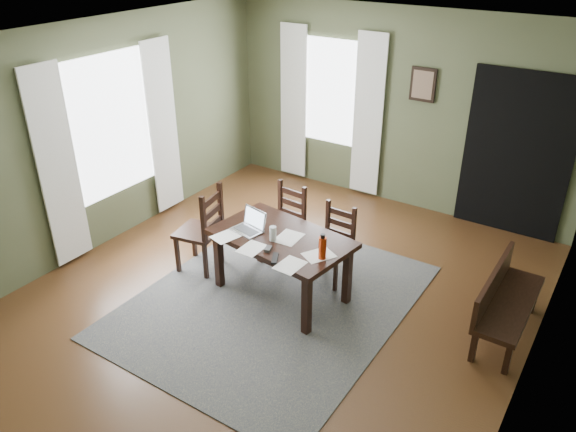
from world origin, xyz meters
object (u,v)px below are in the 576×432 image
Objects in this scene: dining_table at (281,243)px; laptop at (250,225)px; chair_end at (202,230)px; chair_back_right at (334,245)px; chair_back_left at (285,225)px; bench at (504,298)px; water_bottle at (322,247)px.

dining_table is 4.21× the size of laptop.
chair_back_right is at bearing 104.22° from chair_end.
laptop reaches higher than chair_back_right.
chair_back_left is at bearing 128.40° from dining_table.
chair_end is at bearing -129.29° from chair_back_left.
bench is (2.15, 0.62, -0.22)m from dining_table.
chair_back_left is (0.67, 0.70, -0.05)m from chair_end.
dining_table is 0.63m from water_bottle.
dining_table is 5.77× the size of water_bottle.
chair_end reaches higher than chair_back_left.
bench is at bearing 24.01° from dining_table.
chair_back_left reaches higher than dining_table.
chair_end is 1.65m from water_bottle.
chair_back_left is 2.52m from bench.
water_bottle is (0.92, -0.09, 0.07)m from laptop.
dining_table is at bearing -54.92° from chair_back_left.
dining_table is 0.38m from laptop.
chair_end is 2.84× the size of laptop.
laptop is at bearing -83.60° from chair_back_left.
bench is at bearing 91.25° from chair_end.
dining_table is 1.65× the size of chair_back_left.
laptop is at bearing -134.00° from chair_back_right.
water_bottle is at bearing 115.87° from bench.
water_bottle reaches higher than dining_table.
chair_back_right is 0.71× the size of bench.
chair_back_right is at bearing 68.94° from dining_table.
laptop is at bearing 174.62° from water_bottle.
laptop is at bearing -162.15° from dining_table.
water_bottle is (1.61, -0.09, 0.34)m from chair_end.
bench is 1.80m from water_bottle.
water_bottle reaches higher than laptop.
chair_end is at bearing -168.60° from dining_table.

